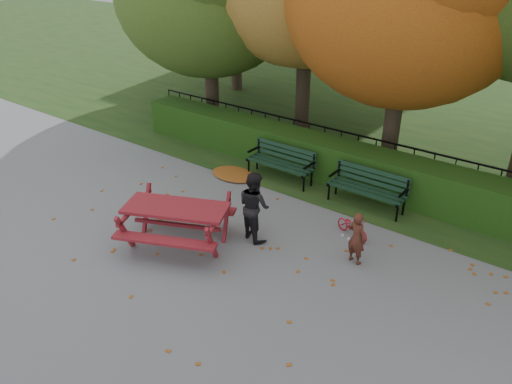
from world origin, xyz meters
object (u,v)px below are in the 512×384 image
Objects in this scene: bench_left at (282,160)px; child at (357,238)px; adult at (254,206)px; bicycle at (353,227)px; picnic_table at (176,215)px; bench_right at (368,186)px.

child reaches higher than bench_left.
adult reaches higher than bicycle.
picnic_table is 3.54m from child.
picnic_table is at bearing 64.71° from adult.
bench_right is at bearing -57.05° from child.
adult is at bearing 25.09° from child.
bench_right is (2.40, 0.00, 0.00)m from bench_left.
adult is at bearing -66.75° from bench_left.
bench_left is at bearing 180.00° from bench_right.
picnic_table is 3.63m from bicycle.
picnic_table is 1.71× the size of adult.
bicycle is (1.61, 1.26, -0.52)m from adult.
picnic_table reaches higher than bench_right.
adult reaches higher than child.
bench_left is 1.68× the size of child.
child is 0.98m from bicycle.
bench_right is 1.22× the size of adult.
adult is (-2.08, -0.47, 0.21)m from child.
adult is 1.74× the size of bicycle.
adult is at bearing 22.24° from picnic_table.
bicycle is (-0.47, 0.80, -0.31)m from child.
adult is (1.07, 1.13, 0.06)m from picnic_table.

